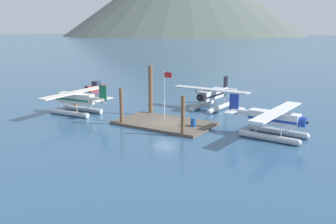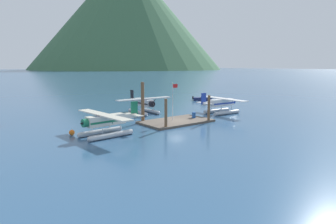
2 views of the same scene
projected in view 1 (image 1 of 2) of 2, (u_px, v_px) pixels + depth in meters
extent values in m
plane|color=#2D5175|center=(165.00, 125.00, 40.09)|extent=(1200.00, 1200.00, 0.00)
cube|color=brown|center=(165.00, 123.00, 40.06)|extent=(10.37, 6.10, 0.30)
cylinder|color=brown|center=(121.00, 107.00, 39.54)|extent=(0.39, 0.39, 4.05)
cylinder|color=brown|center=(183.00, 116.00, 35.26)|extent=(0.39, 0.39, 4.03)
cylinder|color=brown|center=(151.00, 91.00, 43.94)|extent=(0.49, 0.49, 5.98)
cylinder|color=silver|center=(164.00, 96.00, 39.95)|extent=(0.08, 0.08, 5.44)
cube|color=red|center=(168.00, 75.00, 39.19)|extent=(0.90, 0.03, 0.56)
sphere|color=gold|center=(164.00, 71.00, 39.34)|extent=(0.10, 0.10, 0.10)
cylinder|color=#1E4C99|center=(193.00, 122.00, 38.08)|extent=(0.58, 0.58, 0.88)
torus|color=#1E4C99|center=(193.00, 122.00, 38.08)|extent=(0.62, 0.62, 0.04)
sphere|color=orange|center=(75.00, 104.00, 49.12)|extent=(0.68, 0.68, 0.68)
cylinder|color=#B7BABF|center=(70.00, 113.00, 44.04)|extent=(5.63, 1.05, 0.64)
sphere|color=#B7BABF|center=(52.00, 111.00, 45.32)|extent=(0.64, 0.64, 0.64)
cylinder|color=#B7BABF|center=(83.00, 109.00, 46.19)|extent=(5.63, 1.05, 0.64)
sphere|color=#B7BABF|center=(67.00, 107.00, 47.47)|extent=(0.64, 0.64, 0.64)
cylinder|color=#B7BABF|center=(62.00, 107.00, 44.44)|extent=(0.10, 0.10, 0.70)
cylinder|color=#B7BABF|center=(77.00, 109.00, 43.34)|extent=(0.10, 0.10, 0.70)
cylinder|color=#B7BABF|center=(76.00, 103.00, 46.59)|extent=(0.10, 0.10, 0.70)
cylinder|color=#B7BABF|center=(91.00, 105.00, 45.49)|extent=(0.10, 0.10, 0.70)
cube|color=silver|center=(76.00, 98.00, 44.76)|extent=(4.88, 1.59, 1.20)
cube|color=#196B47|center=(76.00, 99.00, 44.78)|extent=(4.78, 1.60, 0.24)
cube|color=#283347|center=(69.00, 95.00, 45.18)|extent=(1.17, 1.13, 0.56)
cube|color=silver|center=(74.00, 93.00, 44.74)|extent=(2.16, 10.47, 0.14)
cylinder|color=#196B47|center=(61.00, 98.00, 42.92)|extent=(0.13, 0.63, 0.84)
cylinder|color=#196B47|center=(86.00, 93.00, 46.71)|extent=(0.13, 0.63, 0.84)
cylinder|color=#196B47|center=(59.00, 96.00, 45.99)|extent=(0.67, 1.00, 0.96)
cone|color=black|center=(57.00, 96.00, 46.20)|extent=(0.38, 0.38, 0.36)
cube|color=silver|center=(97.00, 100.00, 43.25)|extent=(2.23, 0.60, 0.56)
cube|color=#196B47|center=(103.00, 93.00, 42.64)|extent=(1.01, 0.19, 1.90)
cube|color=silver|center=(103.00, 100.00, 42.86)|extent=(1.03, 3.25, 0.10)
cylinder|color=#B7BABF|center=(220.00, 108.00, 47.16)|extent=(0.83, 5.62, 0.64)
sphere|color=#B7BABF|center=(209.00, 112.00, 44.90)|extent=(0.64, 0.64, 0.64)
cylinder|color=#B7BABF|center=(203.00, 105.00, 48.53)|extent=(0.83, 5.62, 0.64)
sphere|color=#B7BABF|center=(192.00, 109.00, 46.27)|extent=(0.64, 0.64, 0.64)
cylinder|color=#B7BABF|center=(216.00, 104.00, 46.04)|extent=(0.10, 0.10, 0.70)
cylinder|color=#B7BABF|center=(224.00, 101.00, 47.98)|extent=(0.10, 0.10, 0.70)
cylinder|color=#B7BABF|center=(198.00, 102.00, 47.41)|extent=(0.10, 0.10, 0.70)
cylinder|color=#B7BABF|center=(207.00, 99.00, 49.35)|extent=(0.10, 0.10, 0.70)
cube|color=silver|center=(211.00, 94.00, 47.48)|extent=(1.41, 4.84, 1.20)
cube|color=black|center=(211.00, 95.00, 47.51)|extent=(1.42, 4.75, 0.24)
cube|color=#283347|center=(207.00, 93.00, 46.54)|extent=(1.09, 1.14, 0.56)
cube|color=silver|center=(210.00, 89.00, 47.09)|extent=(10.44, 1.76, 0.14)
cylinder|color=black|center=(226.00, 94.00, 45.96)|extent=(0.62, 0.10, 0.84)
cylinder|color=black|center=(195.00, 90.00, 48.38)|extent=(0.62, 0.10, 0.84)
cylinder|color=black|center=(201.00, 97.00, 45.31)|extent=(0.98, 0.63, 0.96)
cone|color=black|center=(199.00, 98.00, 44.94)|extent=(0.37, 0.36, 0.36)
cube|color=silver|center=(222.00, 90.00, 50.08)|extent=(0.52, 2.21, 0.56)
cube|color=black|center=(226.00, 83.00, 50.62)|extent=(0.15, 1.00, 1.90)
cube|color=silver|center=(225.00, 89.00, 50.71)|extent=(3.23, 0.91, 0.10)
cylinder|color=#B7BABF|center=(277.00, 131.00, 36.23)|extent=(5.63, 0.98, 0.64)
sphere|color=#B7BABF|center=(306.00, 136.00, 34.64)|extent=(0.64, 0.64, 0.64)
cylinder|color=#B7BABF|center=(268.00, 137.00, 34.25)|extent=(5.63, 0.98, 0.64)
sphere|color=#B7BABF|center=(298.00, 143.00, 32.66)|extent=(0.64, 0.64, 0.64)
cylinder|color=#B7BABF|center=(290.00, 127.00, 35.40)|extent=(0.10, 0.10, 0.70)
cylinder|color=#B7BABF|center=(266.00, 123.00, 36.77)|extent=(0.10, 0.10, 0.70)
cylinder|color=#B7BABF|center=(281.00, 133.00, 33.42)|extent=(0.10, 0.10, 0.70)
cylinder|color=#B7BABF|center=(256.00, 128.00, 34.79)|extent=(0.10, 0.10, 0.70)
cube|color=white|center=(274.00, 118.00, 34.89)|extent=(4.87, 1.53, 1.20)
cube|color=#1E389E|center=(274.00, 119.00, 34.91)|extent=(4.77, 1.55, 0.24)
cube|color=#283347|center=(285.00, 116.00, 34.20)|extent=(1.16, 1.12, 0.56)
cube|color=white|center=(277.00, 111.00, 34.57)|extent=(2.03, 10.47, 0.14)
cylinder|color=#1E389E|center=(285.00, 111.00, 36.38)|extent=(0.12, 0.63, 0.84)
cylinder|color=#1E389E|center=(268.00, 119.00, 32.90)|extent=(0.12, 0.63, 0.84)
cylinder|color=#1E389E|center=(303.00, 122.00, 33.35)|extent=(0.66, 0.99, 0.96)
cone|color=black|center=(308.00, 123.00, 33.09)|extent=(0.37, 0.38, 0.36)
cube|color=white|center=(242.00, 112.00, 36.72)|extent=(2.22, 0.57, 0.56)
cube|color=#1E389E|center=(234.00, 103.00, 37.04)|extent=(1.01, 0.18, 1.90)
cube|color=white|center=(235.00, 110.00, 37.15)|extent=(0.99, 3.24, 0.10)
cube|color=#B2231E|center=(95.00, 88.00, 62.70)|extent=(1.87, 4.32, 0.70)
sphere|color=#B2231E|center=(103.00, 86.00, 64.52)|extent=(0.70, 0.70, 0.70)
cube|color=#283347|center=(96.00, 83.00, 62.79)|extent=(1.20, 1.29, 0.80)
cube|color=black|center=(87.00, 88.00, 60.66)|extent=(0.39, 0.35, 0.80)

